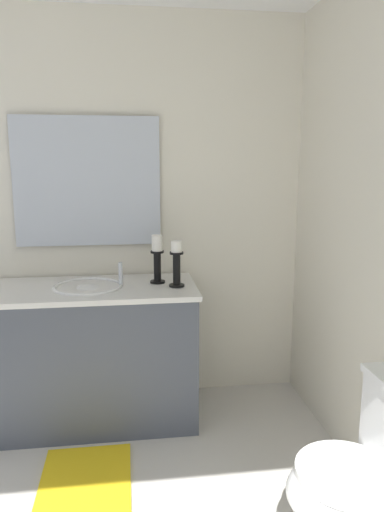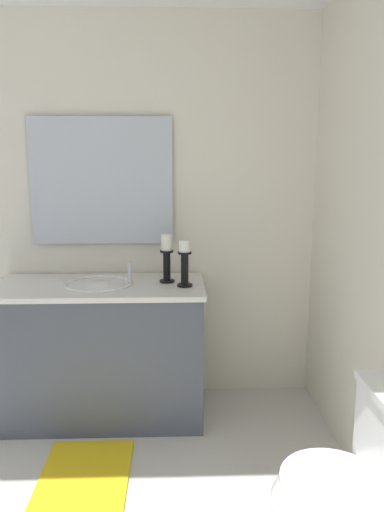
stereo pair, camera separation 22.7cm
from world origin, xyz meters
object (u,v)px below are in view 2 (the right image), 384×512
at_px(mirror, 102,181).
at_px(toilet, 351,491).
at_px(vanity_cabinet, 101,350).
at_px(candle_holder_tall, 185,263).
at_px(sink_basin, 99,291).
at_px(candle_holder_short, 167,257).
at_px(bath_mat, 84,477).

relative_size(mirror, toilet, 1.19).
height_order(vanity_cabinet, candle_holder_tall, candle_holder_tall).
bearing_deg(vanity_cabinet, sink_basin, 90.00).
bearing_deg(mirror, candle_holder_tall, 56.77).
height_order(vanity_cabinet, toilet, vanity_cabinet).
xyz_separation_m(mirror, candle_holder_short, (0.23, 0.41, -0.44)).
relative_size(mirror, bath_mat, 1.48).
relative_size(mirror, candle_holder_short, 3.07).
relative_size(sink_basin, mirror, 0.45).
height_order(candle_holder_tall, toilet, candle_holder_tall).
bearing_deg(bath_mat, vanity_cabinet, -180.00).
height_order(vanity_cabinet, candle_holder_short, candle_holder_short).
xyz_separation_m(candle_holder_short, toilet, (1.28, 0.69, -0.62)).
distance_m(sink_basin, bath_mat, 1.01).
height_order(candle_holder_tall, bath_mat, candle_holder_tall).
bearing_deg(vanity_cabinet, candle_holder_short, 96.31).
distance_m(vanity_cabinet, bath_mat, 0.75).
bearing_deg(bath_mat, toilet, 61.09).
xyz_separation_m(vanity_cabinet, candle_holder_short, (-0.05, 0.41, 0.57)).
relative_size(candle_holder_short, bath_mat, 0.48).
xyz_separation_m(sink_basin, mirror, (-0.28, -0.00, 0.63)).
bearing_deg(toilet, sink_basin, -138.31).
xyz_separation_m(toilet, bath_mat, (-0.61, -1.10, -0.36)).
bearing_deg(bath_mat, candle_holder_tall, 137.93).
distance_m(mirror, bath_mat, 1.68).
bearing_deg(mirror, sink_basin, 0.20).
relative_size(vanity_cabinet, candle_holder_tall, 4.70).
distance_m(sink_basin, candle_holder_short, 0.45).
xyz_separation_m(vanity_cabinet, mirror, (-0.28, 0.00, 1.01)).
xyz_separation_m(mirror, bath_mat, (0.91, 0.00, -1.42)).
distance_m(vanity_cabinet, candle_holder_short, 0.70).
xyz_separation_m(vanity_cabinet, candle_holder_tall, (0.06, 0.51, 0.56)).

